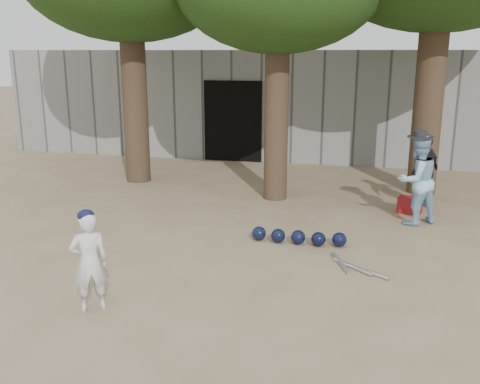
% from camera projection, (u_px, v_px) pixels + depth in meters
% --- Properties ---
extents(ground, '(70.00, 70.00, 0.00)m').
position_uv_depth(ground, '(181.00, 274.00, 7.33)').
color(ground, '#937C5E').
rests_on(ground, ground).
extents(boy_player, '(0.52, 0.48, 1.20)m').
position_uv_depth(boy_player, '(89.00, 262.00, 6.18)').
color(boy_player, silver).
rests_on(boy_player, ground).
extents(spectator_blue, '(0.97, 0.93, 1.58)m').
position_uv_depth(spectator_blue, '(417.00, 180.00, 9.30)').
color(spectator_blue, '#94C3E5').
rests_on(spectator_blue, ground).
extents(spectator_dark, '(0.78, 0.89, 1.44)m').
position_uv_depth(spectator_dark, '(425.00, 171.00, 10.33)').
color(spectator_dark, black).
rests_on(spectator_dark, ground).
extents(red_bag, '(0.49, 0.42, 0.30)m').
position_uv_depth(red_bag, '(410.00, 205.00, 10.09)').
color(red_bag, maroon).
rests_on(red_bag, ground).
extents(back_building, '(16.00, 5.24, 3.00)m').
position_uv_depth(back_building, '(289.00, 100.00, 16.67)').
color(back_building, gray).
rests_on(back_building, ground).
extents(helmet_row, '(1.51, 0.28, 0.23)m').
position_uv_depth(helmet_row, '(298.00, 237.00, 8.46)').
color(helmet_row, black).
rests_on(helmet_row, ground).
extents(bat_pile, '(0.83, 0.80, 0.06)m').
position_uv_depth(bat_pile, '(353.00, 267.00, 7.52)').
color(bat_pile, '#B4B4BB').
rests_on(bat_pile, ground).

